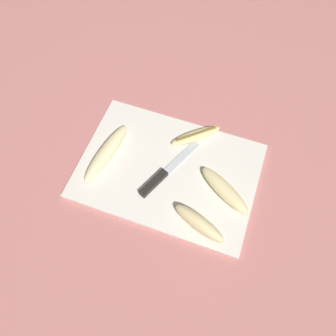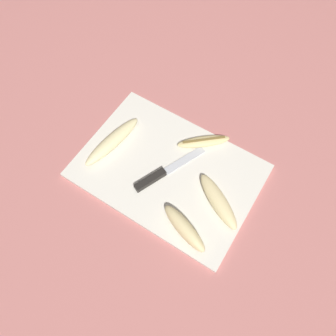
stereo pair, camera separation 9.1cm
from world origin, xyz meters
name	(u,v)px [view 1 (the left image)]	position (x,y,z in m)	size (l,w,h in m)	color
ground_plane	(168,172)	(0.00, 0.00, 0.00)	(4.00, 4.00, 0.00)	#B76B66
cutting_board	(168,171)	(0.00, 0.00, 0.01)	(0.49, 0.34, 0.01)	silver
knife	(160,178)	(-0.01, -0.03, 0.02)	(0.11, 0.22, 0.02)	black
banana_spotted_left	(196,135)	(0.04, 0.13, 0.02)	(0.14, 0.13, 0.02)	#DBC684
banana_soft_right	(106,153)	(-0.18, -0.02, 0.03)	(0.07, 0.21, 0.03)	beige
banana_mellow_near	(199,223)	(0.13, -0.12, 0.03)	(0.15, 0.09, 0.04)	beige
banana_ripe_center	(224,190)	(0.16, -0.01, 0.03)	(0.17, 0.13, 0.03)	beige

